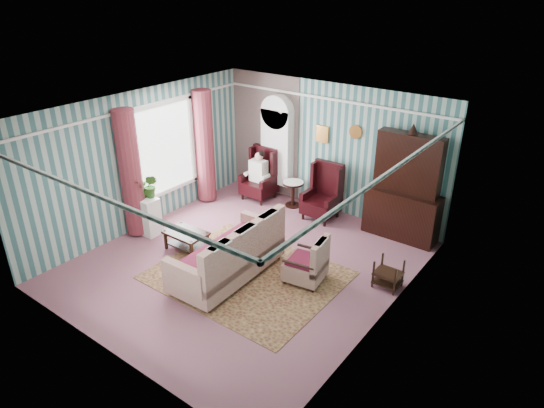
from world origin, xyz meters
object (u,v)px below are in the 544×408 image
Objects in this scene: wingback_right at (321,192)px; plant_stand at (147,216)px; floral_armchair at (306,256)px; bookcase at (277,152)px; sofa at (227,250)px; coffee_table at (187,241)px; round_side_table at (293,194)px; seated_woman at (259,176)px; wingback_left at (259,174)px; nest_table at (388,273)px; dresser_hutch at (405,184)px.

wingback_right reaches higher than plant_stand.
wingback_right is 1.25× the size of floral_armchair.
wingback_right is at bearing 16.26° from floral_armchair.
sofa is (1.38, -3.36, -0.59)m from bookcase.
wingback_right is 2.49m from floral_armchair.
sofa is 2.75× the size of coffee_table.
bookcase is at bearing 92.04° from coffee_table.
bookcase is 3.39m from plant_stand.
plant_stand reaches higher than coffee_table.
wingback_right is 2.08× the size of round_side_table.
bookcase is 1.90× the size of seated_woman.
wingback_left is 3.61m from floral_armchair.
wingback_right is at bearing -14.57° from bookcase.
sofa reaches higher than floral_armchair.
round_side_table is (0.90, 0.15, -0.29)m from seated_woman.
bookcase is at bearing 153.08° from nest_table.
plant_stand is 1.18m from coffee_table.
nest_table is at bearing -20.85° from wingback_left.
round_side_table is (-2.60, -0.12, -0.88)m from dresser_hutch.
wingback_right is 1.53× the size of coffee_table.
bookcase is at bearing 20.49° from sofa.
round_side_table is at bearing 9.46° from seated_woman.
round_side_table is 1.11× the size of nest_table.
wingback_left reaches higher than floral_armchair.
dresser_hutch is 2.11m from nest_table.
floral_armchair is at bearing -64.65° from wingback_right.
seated_woman is 0.96m from round_side_table.
plant_stand is 0.98× the size of coffee_table.
bookcase reaches higher than round_side_table.
seated_woman is at bearing 0.00° from wingback_left.
wingback_right reaches higher than sofa.
wingback_left is 4.37m from nest_table.
round_side_table is 0.27× the size of sofa.
wingback_right is 0.56× the size of sofa.
coffee_table is (-1.27, 0.21, -0.33)m from sofa.
coffee_table is (-2.45, -0.51, -0.30)m from floral_armchair.
wingback_left is 1.56× the size of plant_stand.
wingback_left is at bearing -175.59° from dresser_hutch.
wingback_left is 1.25× the size of floral_armchair.
dresser_hutch is 2.00× the size of seated_woman.
nest_table is (2.32, -1.55, -0.35)m from wingback_right.
coffee_table is at bearing 78.75° from sofa.
nest_table is at bearing -69.92° from floral_armchair.
seated_woman reaches higher than coffee_table.
wingback_right is 0.92m from round_side_table.
seated_woman is 2.81m from coffee_table.
wingback_left is 0.04m from seated_woman.
dresser_hutch is (3.25, -0.12, 0.06)m from bookcase.
floral_armchair reaches higher than round_side_table.
nest_table is 0.24× the size of sofa.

